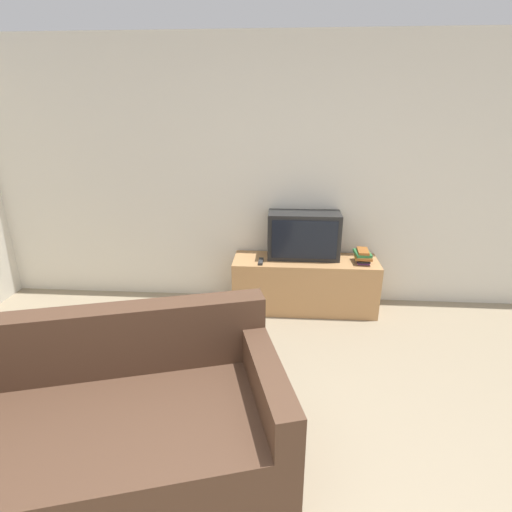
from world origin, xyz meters
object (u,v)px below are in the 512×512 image
object	(u,v)px
remote_on_stand	(261,261)
couch	(76,442)
book_stack	(363,256)
tv_stand	(304,284)
television	(304,235)

from	to	relation	value
remote_on_stand	couch	bearing A→B (deg)	-112.39
couch	book_stack	distance (m)	2.83
book_stack	remote_on_stand	distance (m)	0.99
tv_stand	remote_on_stand	distance (m)	0.53
book_stack	television	bearing A→B (deg)	169.10
couch	remote_on_stand	xyz separation A→B (m)	(0.85, 2.06, 0.24)
book_stack	remote_on_stand	world-z (taller)	book_stack
tv_stand	book_stack	distance (m)	0.64
television	book_stack	world-z (taller)	television
remote_on_stand	book_stack	bearing A→B (deg)	4.52
television	couch	size ratio (longest dim) A/B	0.30
couch	remote_on_stand	bearing A→B (deg)	51.46
couch	remote_on_stand	world-z (taller)	couch
couch	remote_on_stand	distance (m)	2.24
tv_stand	television	size ratio (longest dim) A/B	2.03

